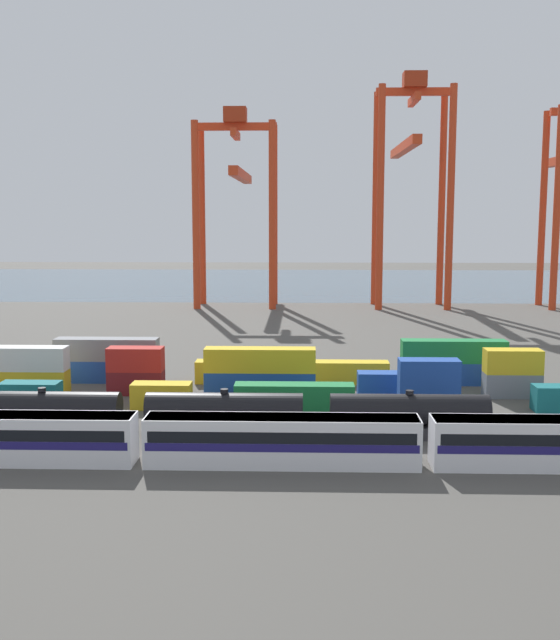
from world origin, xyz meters
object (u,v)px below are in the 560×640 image
object	(u,v)px
passenger_train	(282,439)
freight_tank_row	(225,414)
shipping_container_2	(294,397)
shipping_container_3	(428,398)
shipping_container_0	(30,395)
gantry_crane_west	(237,188)
shipping_container_12	(136,382)
gantry_crane_central	(411,169)
shipping_container_21	(222,372)

from	to	relation	value
passenger_train	freight_tank_row	world-z (taller)	freight_tank_row
shipping_container_2	shipping_container_3	size ratio (longest dim) A/B	2.00
shipping_container_0	gantry_crane_west	world-z (taller)	gantry_crane_west
passenger_train	freight_tank_row	distance (m)	9.63
shipping_container_3	shipping_container_12	world-z (taller)	same
gantry_crane_west	gantry_crane_central	size ratio (longest dim) A/B	0.86
freight_tank_row	shipping_container_0	distance (m)	23.05
shipping_container_12	shipping_container_21	bearing A→B (deg)	34.88
freight_tank_row	shipping_container_0	world-z (taller)	freight_tank_row
shipping_container_0	gantry_crane_central	size ratio (longest dim) A/B	0.12
freight_tank_row	shipping_container_12	bearing A→B (deg)	126.04
shipping_container_3	shipping_container_21	size ratio (longest dim) A/B	1.00
shipping_container_0	shipping_container_2	distance (m)	27.03
shipping_container_12	gantry_crane_west	size ratio (longest dim) A/B	0.14
freight_tank_row	shipping_container_12	world-z (taller)	freight_tank_row
passenger_train	shipping_container_21	world-z (taller)	passenger_train
shipping_container_0	shipping_container_21	world-z (taller)	same
shipping_container_0	shipping_container_3	xyz separation A→B (m)	(40.55, 0.00, 0.00)
passenger_train	freight_tank_row	bearing A→B (deg)	123.74
shipping_container_2	gantry_crane_west	world-z (taller)	gantry_crane_west
shipping_container_12	gantry_crane_central	size ratio (longest dim) A/B	0.12
shipping_container_2	gantry_crane_west	size ratio (longest dim) A/B	0.29
freight_tank_row	shipping_container_2	xyz separation A→B (m)	(6.08, 9.56, -0.68)
shipping_container_12	gantry_crane_west	distance (m)	90.34
freight_tank_row	gantry_crane_west	distance (m)	105.57
shipping_container_2	shipping_container_21	bearing A→B (deg)	125.44
shipping_container_12	gantry_crane_west	bearing A→B (deg)	87.53
passenger_train	shipping_container_0	world-z (taller)	passenger_train
shipping_container_0	gantry_crane_west	bearing A→B (deg)	81.87
passenger_train	gantry_crane_central	xyz separation A→B (m)	(24.66, 110.02, 27.62)
freight_tank_row	shipping_container_12	xyz separation A→B (m)	(-11.41, 15.68, -0.68)
passenger_train	gantry_crane_central	distance (m)	116.08
shipping_container_3	gantry_crane_central	xyz separation A→B (m)	(10.42, 92.45, 28.46)
shipping_container_12	gantry_crane_west	world-z (taller)	gantry_crane_west
freight_tank_row	gantry_crane_central	world-z (taller)	gantry_crane_central
shipping_container_0	shipping_container_21	size ratio (longest dim) A/B	1.00
freight_tank_row	gantry_crane_central	size ratio (longest dim) A/B	0.94
shipping_container_2	shipping_container_3	bearing A→B (deg)	0.00
shipping_container_0	gantry_crane_west	size ratio (longest dim) A/B	0.14
shipping_container_2	shipping_container_12	bearing A→B (deg)	160.72
passenger_train	gantry_crane_west	xyz separation A→B (m)	(-13.02, 110.60, 23.54)
shipping_container_0	shipping_container_2	xyz separation A→B (m)	(27.03, 0.00, 0.00)
shipping_container_12	gantry_crane_central	xyz separation A→B (m)	(41.42, 86.33, 28.46)
shipping_container_21	shipping_container_12	bearing A→B (deg)	-145.12
shipping_container_2	shipping_container_3	world-z (taller)	same
freight_tank_row	shipping_container_3	size ratio (longest dim) A/B	7.72
freight_tank_row	shipping_container_21	world-z (taller)	freight_tank_row
passenger_train	shipping_container_3	xyz separation A→B (m)	(14.24, 17.57, -0.84)
gantry_crane_west	shipping_container_2	bearing A→B (deg)	-81.59
gantry_crane_central	gantry_crane_west	bearing A→B (deg)	179.12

